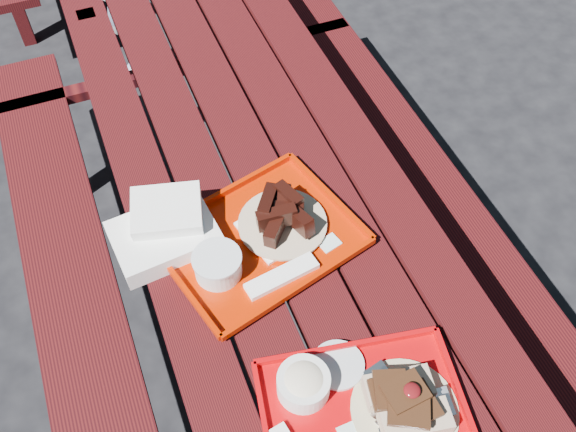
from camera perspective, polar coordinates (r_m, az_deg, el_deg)
The scene contains 5 objects.
ground at distance 2.34m, azimuth -1.38°, elevation -9.51°, with size 60.00×60.00×0.00m, color black.
picnic_table_near at distance 1.86m, azimuth -1.71°, elevation -1.44°, with size 1.41×2.40×0.75m.
near_tray at distance 1.38m, azimuth 6.71°, elevation -16.32°, with size 0.48×0.40×0.13m.
far_tray at distance 1.58m, azimuth -2.65°, elevation -2.20°, with size 0.54×0.46×0.08m.
white_cloth at distance 1.60m, azimuth -10.86°, elevation -1.18°, with size 0.26×0.22×0.10m.
Camera 1 is at (-0.35, -1.03, 2.07)m, focal length 40.00 mm.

